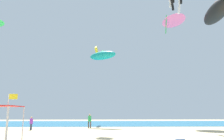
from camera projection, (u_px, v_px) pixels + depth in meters
The scene contains 8 objects.
ocean_strip at pixel (102, 123), 45.78m from camera, with size 110.00×24.43×0.03m, color #1E6B93.
person_near_tent at pixel (90, 120), 31.60m from camera, with size 0.47×0.46×1.92m.
person_central at pixel (31, 122), 27.60m from camera, with size 0.38×0.43×1.62m.
banner_flag at pixel (9, 114), 14.84m from camera, with size 0.61×0.06×3.30m.
kite_inflatable_teal at pixel (103, 55), 37.07m from camera, with size 4.88×3.77×1.81m.
kite_parafoil_yellow at pixel (97, 51), 44.33m from camera, with size 0.74×5.40×3.29m.
kite_inflatable_black at pixel (217, 12), 25.94m from camera, with size 2.79×6.66×2.56m.
kite_delta_pink at pixel (173, 19), 37.97m from camera, with size 5.24×5.26×3.65m.
Camera 1 is at (0.45, -16.09, 2.06)m, focal length 36.38 mm.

